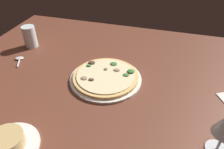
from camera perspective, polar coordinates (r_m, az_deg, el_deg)
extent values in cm
cube|color=brown|center=(90.84, 1.64, -2.69)|extent=(150.00, 110.00, 4.00)
cylinder|color=silver|center=(89.94, -1.66, -1.13)|extent=(29.75, 29.75, 1.00)
cylinder|color=tan|center=(89.27, -1.67, -0.57)|extent=(27.08, 27.08, 1.20)
cylinder|color=beige|center=(88.80, -1.68, -0.15)|extent=(24.13, 24.13, 0.40)
ellipsoid|color=#4C3828|center=(86.08, -5.48, -1.30)|extent=(2.31, 1.72, 0.51)
ellipsoid|color=#387033|center=(94.24, -6.15, 2.38)|extent=(2.19, 1.68, 0.51)
ellipsoid|color=#4C3828|center=(95.98, -5.36, 3.20)|extent=(3.15, 2.45, 0.71)
ellipsoid|color=brown|center=(91.58, -1.65, 1.44)|extent=(1.74, 1.62, 0.42)
ellipsoid|color=#387033|center=(88.40, 3.73, -0.08)|extent=(2.58, 2.11, 0.43)
ellipsoid|color=#937556|center=(91.06, 1.28, 1.24)|extent=(2.82, 1.98, 0.48)
ellipsoid|color=#387033|center=(90.36, 5.04, 0.89)|extent=(3.07, 3.04, 0.78)
ellipsoid|color=#387033|center=(94.96, 0.44, 2.89)|extent=(3.07, 2.81, 0.47)
ellipsoid|color=#937556|center=(87.19, -7.35, -0.92)|extent=(2.76, 2.38, 0.44)
cylinder|color=silver|center=(73.61, -25.52, -16.79)|extent=(17.74, 17.74, 0.80)
cylinder|color=tan|center=(71.77, -26.05, -15.56)|extent=(9.98, 9.98, 4.18)
cylinder|color=silver|center=(73.46, 25.93, -17.34)|extent=(6.68, 6.68, 0.40)
cylinder|color=silver|center=(70.68, 26.75, -15.48)|extent=(0.80, 0.80, 7.14)
cylinder|color=silver|center=(119.45, -20.90, 9.33)|extent=(6.51, 6.51, 11.03)
cylinder|color=silver|center=(119.99, -20.77, 8.78)|extent=(5.99, 5.99, 8.45)
ellipsoid|color=silver|center=(112.24, -23.31, 3.97)|extent=(4.83, 4.30, 1.00)
cylinder|color=silver|center=(109.09, -23.59, 2.83)|extent=(4.12, 7.23, 0.70)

